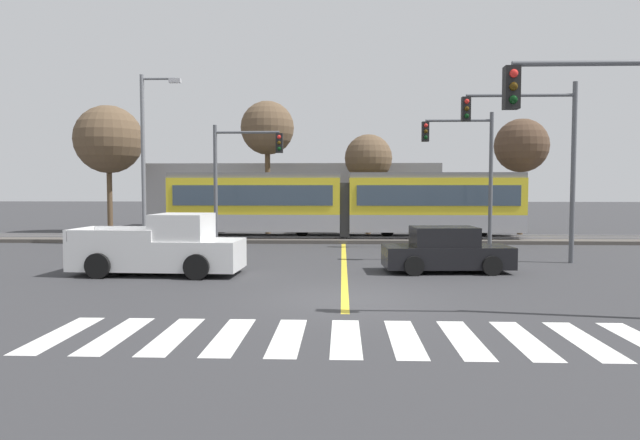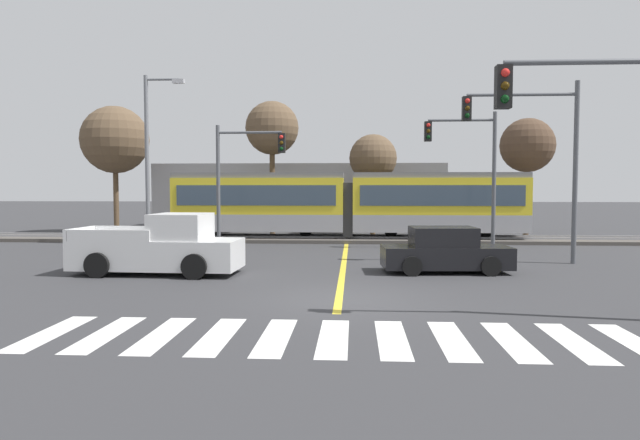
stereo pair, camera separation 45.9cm
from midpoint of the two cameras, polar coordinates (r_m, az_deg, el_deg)
The scene contains 29 objects.
ground_plane at distance 14.56m, azimuth 2.80°, elevation -7.95°, with size 200.00×200.00×0.00m, color #333335.
track_bed at distance 30.54m, azimuth 3.15°, elevation -1.89°, with size 120.00×4.00×0.18m, color #4C4742.
rail_near at distance 29.81m, azimuth 3.14°, elevation -1.74°, with size 120.00×0.08×0.10m, color #939399.
rail_far at distance 31.24m, azimuth 3.16°, elevation -1.51°, with size 120.00×0.08×0.10m, color #939399.
light_rail_tram at distance 30.42m, azimuth 3.26°, elevation 1.79°, with size 18.50×2.64×3.43m.
crosswalk_stripe_0 at distance 12.36m, azimuth -24.30°, elevation -10.25°, with size 0.56×2.80×0.01m, color silver.
crosswalk_stripe_1 at distance 11.89m, azimuth -19.54°, elevation -10.68°, with size 0.56×2.80×0.01m, color silver.
crosswalk_stripe_2 at distance 11.51m, azimuth -14.40°, elevation -11.06°, with size 0.56×2.80×0.01m, color silver.
crosswalk_stripe_3 at distance 11.22m, azimuth -8.95°, elevation -11.36°, with size 0.56×2.80×0.01m, color silver.
crosswalk_stripe_4 at distance 11.04m, azimuth -3.26°, elevation -11.58°, with size 0.56×2.80×0.01m, color silver.
crosswalk_stripe_5 at distance 10.97m, azimuth 2.58°, elevation -11.68°, with size 0.56×2.80×0.01m, color silver.
crosswalk_stripe_6 at distance 11.00m, azimuth 8.44°, elevation -11.66°, with size 0.56×2.80×0.01m, color silver.
crosswalk_stripe_7 at distance 11.14m, azimuth 14.20°, elevation -11.53°, with size 0.56×2.80×0.01m, color silver.
crosswalk_stripe_8 at distance 11.39m, azimuth 19.76°, elevation -11.30°, with size 0.56×2.80×0.01m, color silver.
crosswalk_stripe_9 at distance 11.74m, azimuth 25.02°, elevation -10.98°, with size 0.56×2.80×0.01m, color silver.
crosswalk_stripe_10 at distance 12.17m, azimuth 29.94°, elevation -10.60°, with size 0.56×2.80×0.01m, color silver.
lane_centre_line at distance 20.70m, azimuth 3.00°, elevation -4.59°, with size 0.20×15.82×0.01m, color gold.
sedan_crossing at distance 19.55m, azimuth 13.05°, elevation -3.08°, with size 4.30×2.11×1.52m.
pickup_truck at distance 19.31m, azimuth -14.93°, elevation -2.75°, with size 5.48×2.40×1.98m.
traffic_light_near_right at distance 13.57m, azimuth 27.92°, elevation 7.31°, with size 3.75×0.38×5.81m.
traffic_light_far_left at distance 26.88m, azimuth -7.39°, elevation 5.31°, with size 3.25×0.38×5.73m.
traffic_light_mid_right at distance 22.80m, azimuth 21.56°, elevation 7.08°, with size 4.25×0.38×6.74m.
traffic_light_far_right at distance 26.98m, azimuth 15.34°, elevation 5.88°, with size 3.25×0.38×6.25m.
street_lamp_west at distance 29.11m, azimuth -16.15°, elevation 6.78°, with size 2.00×0.28×8.26m.
bare_tree_far_west at distance 37.75m, azimuth -19.49°, elevation 7.54°, with size 4.16×4.16×7.87m.
bare_tree_west at distance 34.96m, azimuth -4.44°, elevation 9.06°, with size 3.22×3.22×8.04m.
bare_tree_east at distance 34.49m, azimuth 5.71°, elevation 6.11°, with size 2.85×2.85×6.02m.
bare_tree_far_east at distance 35.83m, azimuth 20.38°, elevation 6.96°, with size 3.16×3.16×6.89m.
building_backdrop_far at distance 40.03m, azimuth -1.54°, elevation 2.37°, with size 19.33×6.00×4.41m, color gray.
Camera 2 is at (0.38, -14.27, 2.83)m, focal length 32.00 mm.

